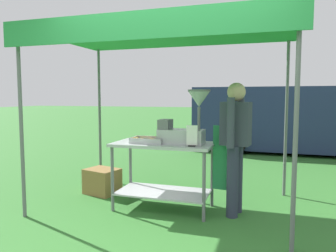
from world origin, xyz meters
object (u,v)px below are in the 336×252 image
object	(u,v)px
van_navy	(308,118)
donut_cart	(163,162)
donut_tray	(148,141)
stall_canopy	(166,37)
vendor	(235,141)
donut_fryer	(186,124)
menu_sign	(192,137)
supply_crate	(102,181)

from	to	relation	value
van_navy	donut_cart	bearing A→B (deg)	-113.00
donut_cart	donut_tray	world-z (taller)	donut_tray
stall_canopy	donut_tray	distance (m)	1.34
donut_cart	vendor	xyz separation A→B (m)	(0.89, 0.07, 0.29)
stall_canopy	donut_fryer	xyz separation A→B (m)	(0.29, -0.11, -1.09)
donut_tray	vendor	xyz separation A→B (m)	(1.07, 0.14, 0.02)
donut_tray	van_navy	world-z (taller)	van_navy
van_navy	vendor	bearing A→B (deg)	-104.47
stall_canopy	menu_sign	size ratio (longest dim) A/B	12.83
donut_tray	van_navy	bearing A→B (deg)	65.62
donut_cart	donut_tray	xyz separation A→B (m)	(-0.18, -0.06, 0.27)
menu_sign	donut_fryer	bearing A→B (deg)	124.79
menu_sign	supply_crate	world-z (taller)	menu_sign
supply_crate	donut_fryer	bearing A→B (deg)	-14.60
supply_crate	van_navy	xyz separation A→B (m)	(3.30, 4.88, 0.69)
stall_canopy	donut_fryer	distance (m)	1.13
stall_canopy	vendor	bearing A→B (deg)	-1.67
menu_sign	supply_crate	size ratio (longest dim) A/B	0.46
donut_tray	menu_sign	bearing A→B (deg)	-11.49
donut_cart	donut_fryer	bearing A→B (deg)	-1.28
donut_tray	donut_fryer	distance (m)	0.53
donut_cart	donut_tray	size ratio (longest dim) A/B	2.96
donut_fryer	vendor	xyz separation A→B (m)	(0.60, 0.08, -0.21)
vendor	van_navy	world-z (taller)	van_navy
stall_canopy	vendor	xyz separation A→B (m)	(0.89, -0.03, -1.29)
donut_tray	vendor	distance (m)	1.08
stall_canopy	supply_crate	distance (m)	2.30
donut_tray	donut_fryer	size ratio (longest dim) A/B	0.64
donut_cart	stall_canopy	bearing A→B (deg)	90.00
donut_cart	donut_fryer	xyz separation A→B (m)	(0.29, -0.01, 0.49)
donut_cart	menu_sign	size ratio (longest dim) A/B	5.05
menu_sign	donut_cart	bearing A→B (deg)	155.98
menu_sign	vendor	size ratio (longest dim) A/B	0.16
stall_canopy	van_navy	world-z (taller)	stall_canopy
donut_fryer	vendor	size ratio (longest dim) A/B	0.42
menu_sign	donut_tray	bearing A→B (deg)	168.51
stall_canopy	van_navy	size ratio (longest dim) A/B	0.56
vendor	supply_crate	bearing A→B (deg)	171.96
stall_canopy	donut_fryer	size ratio (longest dim) A/B	4.80
supply_crate	van_navy	world-z (taller)	van_navy
stall_canopy	vendor	size ratio (longest dim) A/B	2.00
donut_fryer	donut_tray	bearing A→B (deg)	-173.01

